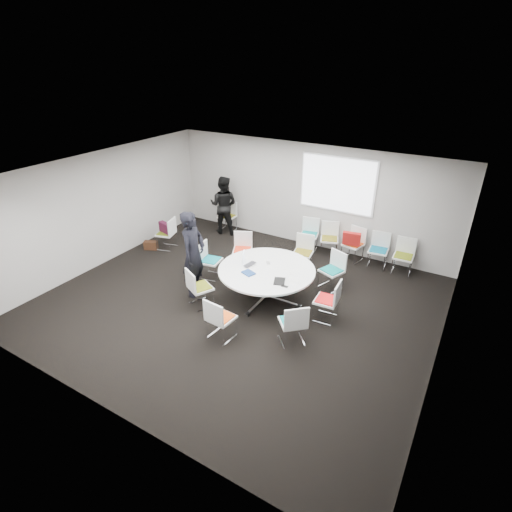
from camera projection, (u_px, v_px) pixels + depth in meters
The scene contains 31 objects.
room_shell at pixel (241, 245), 8.04m from camera, with size 8.08×7.08×2.88m.
conference_table at pixel (267, 277), 8.63m from camera, with size 2.08×2.08×0.73m.
projection_screen at pixel (337, 185), 10.17m from camera, with size 1.90×0.03×1.35m, color white.
chair_ring_a at pixel (326, 307), 8.04m from camera, with size 0.48×0.49×0.88m.
chair_ring_b at pixel (331, 277), 9.12m from camera, with size 0.59×0.59×0.88m.
chair_ring_c at pixel (302, 259), 9.92m from camera, with size 0.53×0.52×0.88m.
chair_ring_d at pixel (243, 256), 10.05m from camera, with size 0.61×0.60×0.88m.
chair_ring_e at pixel (211, 267), 9.56m from camera, with size 0.52×0.53×0.88m.
chair_ring_f at pixel (200, 294), 8.47m from camera, with size 0.61×0.61×0.88m.
chair_ring_g at pixel (221, 325), 7.52m from camera, with size 0.50×0.49×0.88m.
chair_ring_h at pixel (293, 330), 7.39m from camera, with size 0.64×0.64×0.88m.
chair_back_a at pixel (309, 241), 10.89m from camera, with size 0.55×0.54×0.88m.
chair_back_b at pixel (329, 245), 10.65m from camera, with size 0.59×0.58×0.88m.
chair_back_c at pixel (353, 250), 10.35m from camera, with size 0.55×0.55×0.88m.
chair_back_d at pixel (377, 256), 10.05m from camera, with size 0.50×0.49×0.88m.
chair_back_e at pixel (402, 263), 9.75m from camera, with size 0.48×0.47×0.88m.
chair_spare_left at pixel (167, 239), 10.97m from camera, with size 0.56×0.56×0.88m.
chair_person_back at pixel (227, 222), 12.09m from camera, with size 0.46×0.45×0.88m.
person_main at pixel (193, 254), 8.62m from camera, with size 0.71×0.47×1.95m, color black.
person_back at pixel (224, 205), 11.70m from camera, with size 0.84×0.65×1.72m, color black.
laptop at pixel (251, 265), 8.66m from camera, with size 0.32×0.21×0.03m, color #333338.
laptop_lid at pixel (244, 257), 8.74m from camera, with size 0.30×0.02×0.22m, color silver.
notebook_black at pixel (279, 281), 8.06m from camera, with size 0.22×0.30×0.02m, color black.
tablet_folio at pixel (248, 273), 8.36m from camera, with size 0.26×0.20×0.03m, color navy.
papers_right at pixel (293, 271), 8.43m from camera, with size 0.30×0.21×0.00m, color silver.
papers_front at pixel (295, 280), 8.13m from camera, with size 0.30×0.21×0.00m, color white.
cup at pixel (268, 262), 8.71m from camera, with size 0.08×0.08×0.09m, color white.
phone at pixel (285, 286), 7.89m from camera, with size 0.14×0.07×0.01m, color black.
maroon_bag at pixel (165, 228), 10.82m from camera, with size 0.40×0.14×0.28m, color #411127.
brown_bag at pixel (151, 245), 10.99m from camera, with size 0.36×0.16×0.24m, color #381F11.
red_jacket at pixel (352, 239), 9.99m from camera, with size 0.44×0.10×0.35m, color #AD1715.
Camera 1 is at (4.03, -6.10, 4.87)m, focal length 28.00 mm.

